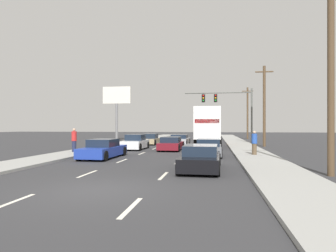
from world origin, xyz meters
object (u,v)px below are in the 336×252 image
object	(u,v)px
car_black	(201,158)
roadside_billboard	(117,102)
car_white	(135,143)
utility_pole_near	(331,53)
car_blue	(103,149)
box_truck	(209,126)
traffic_signal_mast	(223,102)
utility_pole_mid	(264,105)
pedestrian_near_corner	(74,140)
car_maroon	(171,144)
car_gray	(209,148)
pedestrian_mid_block	(254,143)
car_silver	(180,140)
utility_pole_far	(248,112)
car_tan	(150,140)

from	to	relation	value
car_black	roadside_billboard	world-z (taller)	roadside_billboard
car_white	utility_pole_near	world-z (taller)	utility_pole_near
car_blue	utility_pole_near	size ratio (longest dim) A/B	0.46
box_truck	car_blue	bearing A→B (deg)	-122.26
traffic_signal_mast	roadside_billboard	bearing A→B (deg)	161.61
utility_pole_mid	pedestrian_near_corner	world-z (taller)	utility_pole_mid
car_blue	car_maroon	size ratio (longest dim) A/B	1.11
car_white	car_gray	bearing A→B (deg)	-36.58
car_white	pedestrian_mid_block	world-z (taller)	pedestrian_mid_block
car_white	car_silver	distance (m)	7.24
utility_pole_far	car_gray	bearing A→B (deg)	-101.27
car_maroon	car_gray	xyz separation A→B (m)	(3.32, -4.42, 0.02)
box_truck	traffic_signal_mast	xyz separation A→B (m)	(1.63, 7.17, 2.80)
car_black	utility_pole_far	bearing A→B (deg)	80.44
box_truck	roadside_billboard	distance (m)	18.46
utility_pole_mid	roadside_billboard	world-z (taller)	utility_pole_mid
utility_pole_mid	roadside_billboard	distance (m)	21.50
car_blue	pedestrian_near_corner	xyz separation A→B (m)	(-3.34, 2.61, 0.48)
utility_pole_mid	pedestrian_mid_block	distance (m)	11.38
car_silver	pedestrian_near_corner	xyz separation A→B (m)	(-6.85, -11.20, 0.49)
roadside_billboard	pedestrian_near_corner	world-z (taller)	roadside_billboard
car_blue	pedestrian_mid_block	world-z (taller)	pedestrian_mid_block
utility_pole_near	car_silver	bearing A→B (deg)	114.18
car_white	car_black	distance (m)	13.44
car_blue	car_gray	xyz separation A→B (m)	(6.89, 2.42, -0.01)
car_maroon	utility_pole_mid	distance (m)	11.38
car_tan	car_maroon	distance (m)	8.78
car_tan	car_silver	xyz separation A→B (m)	(3.50, -1.04, 0.00)
car_blue	roadside_billboard	distance (m)	24.33
utility_pole_near	utility_pole_far	bearing A→B (deg)	89.18
car_white	pedestrian_mid_block	distance (m)	11.00
car_blue	car_silver	xyz separation A→B (m)	(3.51, 13.82, -0.01)
car_white	car_maroon	size ratio (longest dim) A/B	0.95
car_white	utility_pole_near	xyz separation A→B (m)	(11.93, -12.78, 4.60)
car_tan	car_maroon	world-z (taller)	car_tan
car_silver	car_gray	distance (m)	11.89
car_black	utility_pole_mid	world-z (taller)	utility_pole_mid
car_blue	traffic_signal_mast	bearing A→B (deg)	64.87
traffic_signal_mast	utility_pole_mid	bearing A→B (deg)	-50.12
utility_pole_mid	car_blue	bearing A→B (deg)	-133.54
car_tan	car_silver	size ratio (longest dim) A/B	0.92
utility_pole_near	car_black	bearing A→B (deg)	169.96
car_gray	pedestrian_mid_block	world-z (taller)	pedestrian_mid_block
pedestrian_near_corner	pedestrian_mid_block	bearing A→B (deg)	-0.97
car_tan	box_truck	size ratio (longest dim) A/B	0.54
car_white	roadside_billboard	xyz separation A→B (m)	(-6.93, 15.45, 5.00)
utility_pole_near	utility_pole_mid	xyz separation A→B (m)	(0.23, 18.42, -0.92)
traffic_signal_mast	roadside_billboard	world-z (taller)	roadside_billboard
car_maroon	box_truck	xyz separation A→B (m)	(3.15, 3.81, 1.63)
car_white	utility_pole_mid	world-z (taller)	utility_pole_mid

